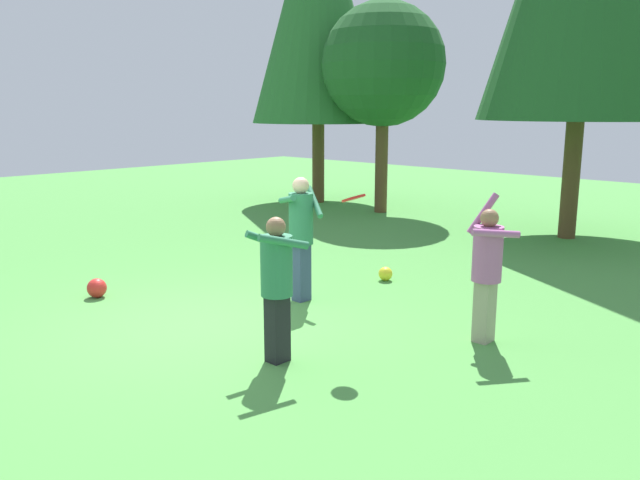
{
  "coord_description": "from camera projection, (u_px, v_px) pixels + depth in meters",
  "views": [
    {
      "loc": [
        6.33,
        -4.5,
        2.69
      ],
      "look_at": [
        0.9,
        1.18,
        1.05
      ],
      "focal_mm": 35.68,
      "sensor_mm": 36.0,
      "label": 1
    }
  ],
  "objects": [
    {
      "name": "ground_plane",
      "position": [
        204.0,
        325.0,
        8.02
      ],
      "size": [
        40.0,
        40.0,
        0.0
      ],
      "primitive_type": "plane",
      "color": "#4C9342"
    },
    {
      "name": "person_thrower",
      "position": [
        487.0,
        264.0,
        7.28
      ],
      "size": [
        0.66,
        0.66,
        1.73
      ],
      "rotation": [
        0.0,
        0.0,
        -2.25
      ],
      "color": "gray",
      "rests_on": "ground_plane"
    },
    {
      "name": "person_catcher",
      "position": [
        277.0,
        278.0,
        6.7
      ],
      "size": [
        0.64,
        0.68,
        1.58
      ],
      "rotation": [
        0.0,
        0.0,
        1.22
      ],
      "color": "black",
      "rests_on": "ground_plane"
    },
    {
      "name": "person_bystander",
      "position": [
        301.0,
        228.0,
        8.84
      ],
      "size": [
        0.74,
        0.69,
        1.76
      ],
      "rotation": [
        0.0,
        0.0,
        -0.47
      ],
      "color": "#38476B",
      "rests_on": "ground_plane"
    },
    {
      "name": "frisbee",
      "position": [
        354.0,
        198.0,
        6.93
      ],
      "size": [
        0.3,
        0.31,
        0.11
      ],
      "color": "red"
    },
    {
      "name": "ball_yellow",
      "position": [
        385.0,
        274.0,
        10.06
      ],
      "size": [
        0.22,
        0.22,
        0.22
      ],
      "primitive_type": "sphere",
      "color": "yellow",
      "rests_on": "ground_plane"
    },
    {
      "name": "ball_red",
      "position": [
        97.0,
        288.0,
        9.16
      ],
      "size": [
        0.28,
        0.28,
        0.28
      ],
      "primitive_type": "sphere",
      "color": "red",
      "rests_on": "ground_plane"
    },
    {
      "name": "tree_left",
      "position": [
        383.0,
        65.0,
        15.93
      ],
      "size": [
        3.11,
        3.11,
        5.31
      ],
      "color": "brown",
      "rests_on": "ground_plane"
    },
    {
      "name": "tree_far_left",
      "position": [
        318.0,
        1.0,
        17.32
      ],
      "size": [
        3.71,
        3.71,
        8.86
      ],
      "color": "brown",
      "rests_on": "ground_plane"
    }
  ]
}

